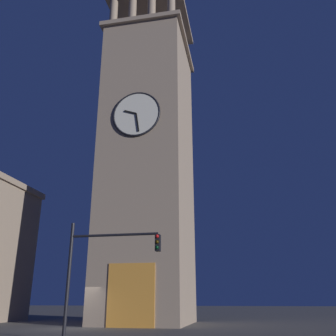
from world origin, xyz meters
name	(u,v)px	position (x,y,z in m)	size (l,w,h in m)	color
ground_plane	(72,329)	(0.00, 0.00, 0.00)	(200.00, 200.00, 0.00)	#56544F
clocktower	(149,163)	(-3.39, -5.14, 12.62)	(7.05, 8.63, 31.19)	gray
traffic_signal_mid	(101,260)	(-4.31, 6.85, 3.42)	(4.41, 0.41, 5.18)	black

